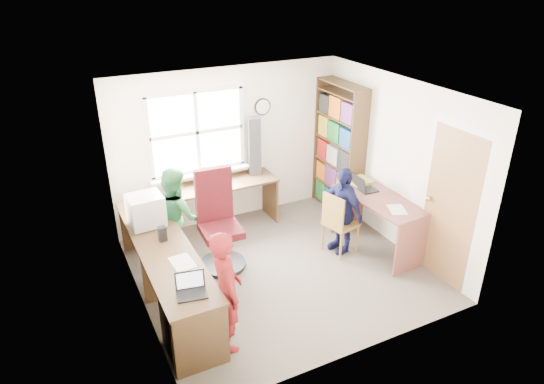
% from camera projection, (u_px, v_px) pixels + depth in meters
% --- Properties ---
extents(room, '(3.64, 3.44, 2.44)m').
position_uv_depth(room, '(278.00, 185.00, 6.05)').
color(room, '#4F473E').
rests_on(room, ground).
extents(l_desk, '(2.38, 2.95, 0.75)m').
position_uv_depth(l_desk, '(191.00, 279.00, 5.54)').
color(l_desk, '#4D361F').
rests_on(l_desk, ground).
extents(right_desk, '(0.73, 1.42, 0.79)m').
position_uv_depth(right_desk, '(379.00, 212.00, 6.75)').
color(right_desk, brown).
rests_on(right_desk, ground).
extents(bookshelf, '(0.30, 1.02, 2.10)m').
position_uv_depth(bookshelf, '(339.00, 152.00, 7.68)').
color(bookshelf, '#4D361F').
rests_on(bookshelf, ground).
extents(swivel_chair, '(0.66, 0.66, 1.34)m').
position_uv_depth(swivel_chair, '(219.00, 226.00, 6.40)').
color(swivel_chair, black).
rests_on(swivel_chair, ground).
extents(wooden_chair, '(0.48, 0.48, 0.92)m').
position_uv_depth(wooden_chair, '(338.00, 221.00, 6.68)').
color(wooden_chair, olive).
rests_on(wooden_chair, ground).
extents(crt_monitor, '(0.44, 0.39, 0.41)m').
position_uv_depth(crt_monitor, '(146.00, 210.00, 5.98)').
color(crt_monitor, silver).
rests_on(crt_monitor, l_desk).
extents(laptop_left, '(0.34, 0.30, 0.20)m').
position_uv_depth(laptop_left, '(191.00, 288.00, 4.83)').
color(laptop_left, black).
rests_on(laptop_left, l_desk).
extents(laptop_right, '(0.29, 0.35, 0.23)m').
position_uv_depth(laptop_right, '(363.00, 186.00, 6.88)').
color(laptop_right, black).
rests_on(laptop_right, right_desk).
extents(speaker_a, '(0.09, 0.09, 0.18)m').
position_uv_depth(speaker_a, '(162.00, 234.00, 5.71)').
color(speaker_a, black).
rests_on(speaker_a, l_desk).
extents(speaker_b, '(0.12, 0.12, 0.19)m').
position_uv_depth(speaker_b, '(148.00, 213.00, 6.17)').
color(speaker_b, black).
rests_on(speaker_b, l_desk).
extents(cd_tower, '(0.21, 0.20, 0.90)m').
position_uv_depth(cd_tower, '(254.00, 146.00, 7.34)').
color(cd_tower, black).
rests_on(cd_tower, l_desk).
extents(game_box, '(0.32, 0.32, 0.06)m').
position_uv_depth(game_box, '(359.00, 181.00, 7.09)').
color(game_box, red).
rests_on(game_box, right_desk).
extents(paper_a, '(0.25, 0.34, 0.00)m').
position_uv_depth(paper_a, '(182.00, 262.00, 5.32)').
color(paper_a, white).
rests_on(paper_a, l_desk).
extents(paper_b, '(0.30, 0.35, 0.00)m').
position_uv_depth(paper_b, '(397.00, 210.00, 6.35)').
color(paper_b, white).
rests_on(paper_b, right_desk).
extents(potted_plant, '(0.19, 0.16, 0.30)m').
position_uv_depth(potted_plant, '(202.00, 175.00, 7.11)').
color(potted_plant, '#2E7438').
rests_on(potted_plant, l_desk).
extents(person_red, '(0.39, 0.54, 1.38)m').
position_uv_depth(person_red, '(226.00, 291.00, 4.96)').
color(person_red, maroon).
rests_on(person_red, ground).
extents(person_green, '(0.65, 0.77, 1.39)m').
position_uv_depth(person_green, '(176.00, 217.00, 6.38)').
color(person_green, '#2F753A').
rests_on(person_green, ground).
extents(person_navy, '(0.40, 0.77, 1.26)m').
position_uv_depth(person_navy, '(342.00, 210.00, 6.69)').
color(person_navy, '#14163F').
rests_on(person_navy, ground).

